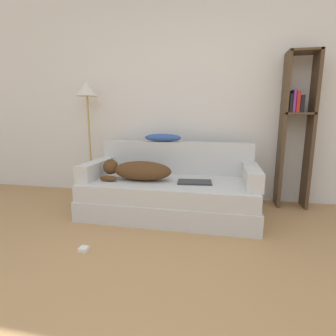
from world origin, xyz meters
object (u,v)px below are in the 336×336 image
bookshelf (296,124)px  couch (170,197)px  laptop (195,182)px  throw_pillow (163,138)px  power_adapter (84,249)px  dog (138,170)px  floor_lamp (87,100)px

bookshelf → couch: bearing=-157.9°
laptop → throw_pillow: (-0.44, 0.44, 0.42)m
bookshelf → power_adapter: (-1.87, -1.49, -0.96)m
throw_pillow → bookshelf: size_ratio=0.25×
dog → throw_pillow: 0.57m
floor_lamp → laptop: bearing=-21.5°
dog → floor_lamp: (-0.86, 0.58, 0.77)m
laptop → power_adapter: size_ratio=5.23×
bookshelf → floor_lamp: bearing=-179.0°
floor_lamp → bookshelf: bearing=1.0°
couch → throw_pillow: (-0.16, 0.37, 0.62)m
floor_lamp → power_adapter: (0.68, -1.45, -1.25)m
couch → throw_pillow: size_ratio=4.13×
laptop → floor_lamp: bearing=152.2°
dog → throw_pillow: size_ratio=1.71×
dog → power_adapter: bearing=-101.3°
laptop → bookshelf: 1.37m
throw_pillow → bookshelf: (1.52, 0.18, 0.16)m
dog → laptop: bearing=0.1°
power_adapter → throw_pillow: bearing=75.1°
bookshelf → dog: bearing=-159.7°
throw_pillow → power_adapter: size_ratio=6.38×
couch → dog: 0.46m
laptop → couch: bearing=158.7°
throw_pillow → floor_lamp: size_ratio=0.30×
power_adapter → laptop: bearing=47.9°
laptop → floor_lamp: size_ratio=0.24×
dog → power_adapter: (-0.17, -0.87, -0.47)m
dog → laptop: dog is taller
throw_pillow → floor_lamp: bearing=172.4°
throw_pillow → couch: bearing=-66.3°
bookshelf → power_adapter: 2.57m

